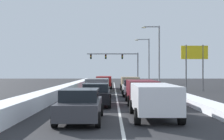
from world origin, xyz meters
TOP-DOWN VIEW (x-y plane):
  - ground_plane at (0.00, 20.81)m, footprint 135.25×135.25m
  - lane_stripe_between_right_lane_and_center_lane at (-0.00, 26.01)m, footprint 0.14×57.22m
  - snow_bank_right_shoulder at (5.30, 26.01)m, footprint 1.30×57.22m
  - snow_bank_left_shoulder at (-5.30, 26.01)m, footprint 1.34×57.22m
  - suv_white_right_lane_nearest at (1.64, 6.76)m, footprint 2.16×4.90m
  - suv_maroon_right_lane_second at (1.71, 13.40)m, footprint 2.16×4.90m
  - sedan_silver_right_lane_third at (1.54, 20.20)m, footprint 2.00×4.50m
  - suv_tan_right_lane_fourth at (1.70, 27.04)m, footprint 2.16×4.90m
  - sedan_navy_right_lane_fifth at (1.88, 33.25)m, footprint 2.00×4.50m
  - sedan_charcoal_center_lane_nearest at (-1.88, 5.94)m, footprint 2.00×4.50m
  - sedan_black_center_lane_second at (-1.47, 12.15)m, footprint 2.00×4.50m
  - suv_gray_center_lane_third at (-1.71, 19.13)m, footprint 2.16×4.90m
  - sedan_green_center_lane_fourth at (-1.72, 25.70)m, footprint 2.00×4.50m
  - suv_red_center_lane_fifth at (-1.48, 31.67)m, footprint 2.16×4.90m
  - traffic_light_gantry at (1.18, 52.01)m, footprint 10.60×0.47m
  - street_lamp_right_near at (5.99, 33.81)m, footprint 2.66×0.36m
  - street_lamp_right_mid at (5.84, 44.22)m, footprint 2.66×0.36m
  - roadside_sign_right at (9.42, 26.98)m, footprint 3.20×0.16m

SIDE VIEW (x-z plane):
  - ground_plane at x=0.00m, z-range 0.00..0.00m
  - lane_stripe_between_right_lane_and_center_lane at x=0.00m, z-range 0.00..0.01m
  - snow_bank_right_shoulder at x=5.30m, z-range 0.00..0.49m
  - snow_bank_left_shoulder at x=-5.30m, z-range 0.00..0.87m
  - sedan_silver_right_lane_third at x=1.54m, z-range 0.01..1.52m
  - sedan_navy_right_lane_fifth at x=1.88m, z-range 0.01..1.52m
  - sedan_charcoal_center_lane_nearest at x=-1.88m, z-range 0.01..1.52m
  - sedan_black_center_lane_second at x=-1.47m, z-range 0.01..1.52m
  - sedan_green_center_lane_fourth at x=-1.72m, z-range 0.01..1.52m
  - suv_white_right_lane_nearest at x=1.64m, z-range 0.18..1.85m
  - suv_maroon_right_lane_second at x=1.71m, z-range 0.18..1.85m
  - suv_tan_right_lane_fourth at x=1.70m, z-range 0.18..1.85m
  - suv_gray_center_lane_third at x=-1.71m, z-range 0.18..1.85m
  - suv_red_center_lane_fifth at x=-1.48m, z-range 0.18..1.85m
  - roadside_sign_right at x=9.42m, z-range 1.27..6.77m
  - traffic_light_gantry at x=1.18m, z-range 1.62..7.82m
  - street_lamp_right_mid at x=5.84m, z-range 0.81..9.02m
  - street_lamp_right_near at x=5.99m, z-range 0.82..9.69m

